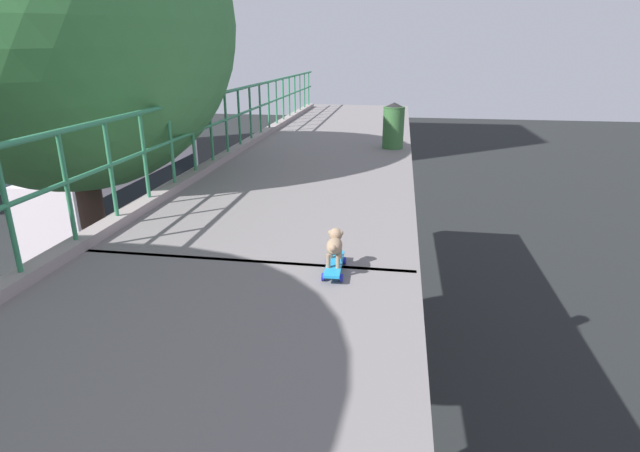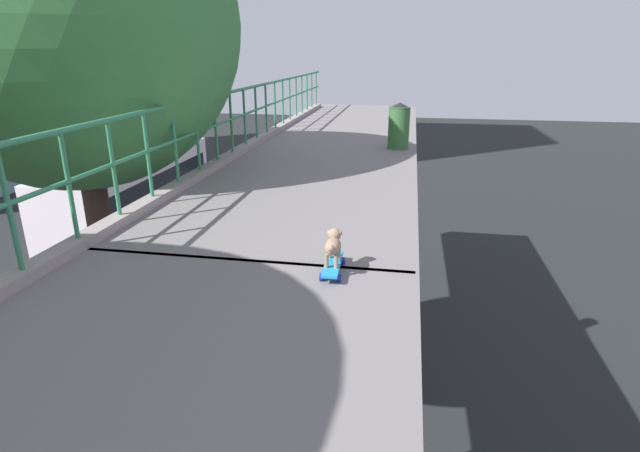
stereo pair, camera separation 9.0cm
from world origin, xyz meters
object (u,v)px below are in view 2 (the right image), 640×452
at_px(city_bus, 135,191).
at_px(litter_bin, 399,125).
at_px(small_dog, 333,244).
at_px(toy_skateboard, 333,265).
at_px(car_green_fifth, 31,381).

xyz_separation_m(city_bus, litter_bin, (11.43, -9.46, 4.44)).
distance_m(city_bus, small_dog, 19.37).
height_order(toy_skateboard, small_dog, small_dog).
xyz_separation_m(car_green_fifth, city_bus, (-3.57, 11.09, 1.26)).
relative_size(toy_skateboard, small_dog, 1.49).
xyz_separation_m(city_bus, small_dog, (11.06, -15.33, 4.24)).
height_order(car_green_fifth, city_bus, city_bus).
relative_size(car_green_fifth, city_bus, 0.38).
height_order(toy_skateboard, litter_bin, litter_bin).
bearing_deg(car_green_fifth, toy_skateboard, -29.63).
distance_m(small_dog, litter_bin, 5.88).
relative_size(toy_skateboard, litter_bin, 0.64).
relative_size(car_green_fifth, litter_bin, 4.49).
distance_m(toy_skateboard, litter_bin, 5.91).
bearing_deg(toy_skateboard, car_green_fifth, 150.37).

